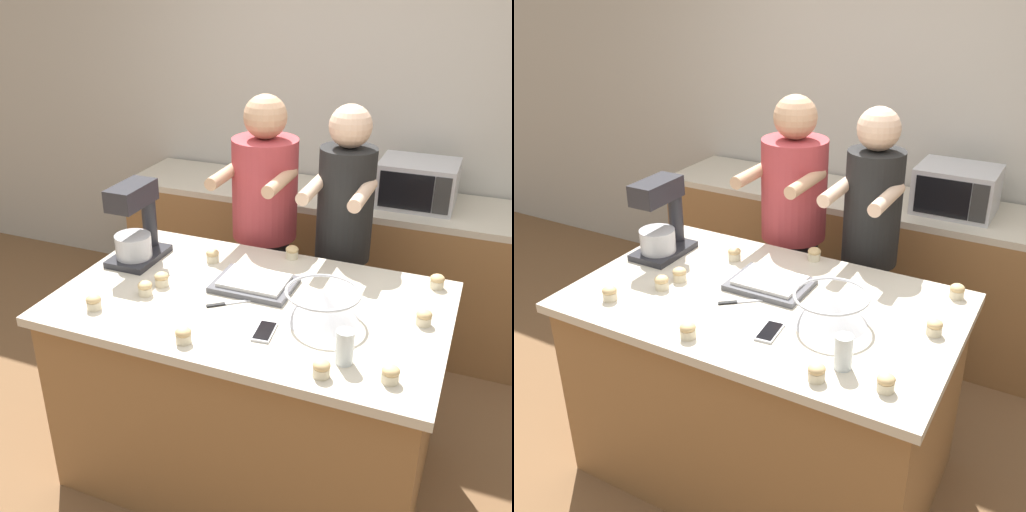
% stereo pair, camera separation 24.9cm
% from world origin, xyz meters
% --- Properties ---
extents(ground_plane, '(16.00, 16.00, 0.00)m').
position_xyz_m(ground_plane, '(0.00, 0.00, 0.00)').
color(ground_plane, brown).
extents(back_wall, '(10.00, 0.06, 2.70)m').
position_xyz_m(back_wall, '(0.00, 1.78, 1.35)').
color(back_wall, '#B2ADA3').
rests_on(back_wall, ground_plane).
extents(island_counter, '(1.63, 0.99, 0.92)m').
position_xyz_m(island_counter, '(0.00, 0.00, 0.46)').
color(island_counter, olive).
rests_on(island_counter, ground_plane).
extents(back_counter, '(2.80, 0.60, 0.92)m').
position_xyz_m(back_counter, '(0.00, 1.43, 0.46)').
color(back_counter, olive).
rests_on(back_counter, ground_plane).
extents(person_left, '(0.36, 0.51, 1.63)m').
position_xyz_m(person_left, '(-0.23, 0.73, 0.86)').
color(person_left, '#232328').
rests_on(person_left, ground_plane).
extents(person_right, '(0.30, 0.48, 1.62)m').
position_xyz_m(person_right, '(0.20, 0.73, 0.87)').
color(person_right, '#33384C').
rests_on(person_right, ground_plane).
extents(stand_mixer, '(0.20, 0.30, 0.38)m').
position_xyz_m(stand_mixer, '(-0.65, 0.15, 1.09)').
color(stand_mixer, '#232328').
rests_on(stand_mixer, island_counter).
extents(mixing_bowl, '(0.30, 0.30, 0.13)m').
position_xyz_m(mixing_bowl, '(0.32, -0.04, 0.99)').
color(mixing_bowl, '#BCBCC1').
rests_on(mixing_bowl, island_counter).
extents(baking_tray, '(0.34, 0.26, 0.04)m').
position_xyz_m(baking_tray, '(-0.03, 0.11, 0.94)').
color(baking_tray, '#4C4C51').
rests_on(baking_tray, island_counter).
extents(microwave_oven, '(0.44, 0.36, 0.27)m').
position_xyz_m(microwave_oven, '(0.46, 1.43, 1.05)').
color(microwave_oven, '#B7B7BC').
rests_on(microwave_oven, back_counter).
extents(cell_phone, '(0.08, 0.15, 0.01)m').
position_xyz_m(cell_phone, '(0.15, -0.22, 0.93)').
color(cell_phone, silver).
rests_on(cell_phone, island_counter).
extents(drinking_glass, '(0.06, 0.06, 0.13)m').
position_xyz_m(drinking_glass, '(0.48, -0.29, 0.99)').
color(drinking_glass, silver).
rests_on(drinking_glass, island_counter).
extents(knife, '(0.18, 0.15, 0.01)m').
position_xyz_m(knife, '(-0.07, -0.07, 0.93)').
color(knife, '#BCBCC1').
rests_on(knife, island_counter).
extents(cupcake_0, '(0.06, 0.06, 0.06)m').
position_xyz_m(cupcake_0, '(0.70, 0.07, 0.96)').
color(cupcake_0, beige).
rests_on(cupcake_0, island_counter).
extents(cupcake_1, '(0.06, 0.06, 0.06)m').
position_xyz_m(cupcake_1, '(-0.41, -0.04, 0.96)').
color(cupcake_1, beige).
rests_on(cupcake_1, island_counter).
extents(cupcake_2, '(0.06, 0.06, 0.06)m').
position_xyz_m(cupcake_2, '(-0.57, -0.32, 0.96)').
color(cupcake_2, beige).
rests_on(cupcake_2, island_counter).
extents(cupcake_3, '(0.06, 0.06, 0.06)m').
position_xyz_m(cupcake_3, '(0.71, 0.40, 0.96)').
color(cupcake_3, beige).
rests_on(cupcake_3, island_counter).
extents(cupcake_4, '(0.06, 0.06, 0.06)m').
position_xyz_m(cupcake_4, '(0.43, -0.40, 0.96)').
color(cupcake_4, beige).
rests_on(cupcake_4, island_counter).
extents(cupcake_5, '(0.06, 0.06, 0.06)m').
position_xyz_m(cupcake_5, '(-0.31, 0.26, 0.96)').
color(cupcake_5, beige).
rests_on(cupcake_5, island_counter).
extents(cupcake_6, '(0.06, 0.06, 0.06)m').
position_xyz_m(cupcake_6, '(0.03, 0.44, 0.96)').
color(cupcake_6, beige).
rests_on(cupcake_6, island_counter).
extents(cupcake_7, '(0.06, 0.06, 0.06)m').
position_xyz_m(cupcake_7, '(-0.11, -0.40, 0.96)').
color(cupcake_7, beige).
rests_on(cupcake_7, island_counter).
extents(cupcake_8, '(0.06, 0.06, 0.06)m').
position_xyz_m(cupcake_8, '(-0.43, -0.14, 0.96)').
color(cupcake_8, beige).
rests_on(cupcake_8, island_counter).
extents(cupcake_9, '(0.06, 0.06, 0.06)m').
position_xyz_m(cupcake_9, '(0.65, -0.34, 0.96)').
color(cupcake_9, beige).
rests_on(cupcake_9, island_counter).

